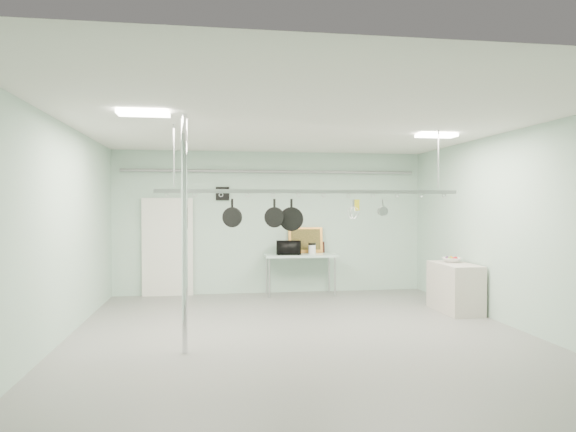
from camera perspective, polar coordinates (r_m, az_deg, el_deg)
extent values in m
plane|color=gray|center=(7.94, 1.56, -13.28)|extent=(8.00, 8.00, 0.00)
cube|color=silver|center=(7.79, 1.57, 10.10)|extent=(7.00, 8.00, 0.02)
cube|color=#ABCDBB|center=(11.65, -1.86, -0.72)|extent=(7.00, 0.02, 3.20)
cube|color=#ABCDBB|center=(8.99, 24.05, -1.36)|extent=(0.02, 8.00, 3.20)
cube|color=silver|center=(11.59, -13.22, -3.48)|extent=(1.10, 0.10, 2.20)
cube|color=black|center=(11.55, -7.29, 2.48)|extent=(0.30, 0.04, 0.30)
cylinder|color=gray|center=(11.58, -1.81, 4.97)|extent=(6.60, 0.07, 0.07)
cylinder|color=silver|center=(6.99, -11.41, -1.97)|extent=(0.08, 0.08, 3.20)
cube|color=silver|center=(11.39, 1.38, -4.39)|extent=(1.60, 0.70, 0.05)
cylinder|color=#B7B7BC|center=(11.07, -2.08, -6.90)|extent=(0.04, 0.04, 0.86)
cylinder|color=#B7B7BC|center=(11.62, -2.39, -6.51)|extent=(0.04, 0.04, 0.86)
cylinder|color=#B7B7BC|center=(11.32, 5.24, -6.72)|extent=(0.04, 0.04, 0.86)
cylinder|color=#B7B7BC|center=(11.86, 4.59, -6.36)|extent=(0.04, 0.04, 0.86)
cube|color=beige|center=(10.15, 18.06, -7.57)|extent=(0.60, 1.20, 0.90)
cube|color=#B7B7BC|center=(8.02, 2.60, 2.73)|extent=(4.80, 0.06, 0.06)
cylinder|color=#B7B7BC|center=(7.92, -12.56, 6.35)|extent=(0.02, 0.02, 0.94)
cylinder|color=#B7B7BC|center=(8.70, 16.38, 5.86)|extent=(0.02, 0.02, 0.94)
cube|color=white|center=(6.93, -15.76, 10.93)|extent=(0.65, 0.30, 0.05)
cube|color=white|center=(9.07, 16.17, 8.59)|extent=(0.65, 0.30, 0.05)
imported|color=black|center=(11.33, 0.07, -3.53)|extent=(0.58, 0.43, 0.30)
cylinder|color=white|center=(11.44, 2.69, -3.73)|extent=(0.20, 0.20, 0.20)
cube|color=#E6953D|center=(11.69, 1.96, -2.70)|extent=(0.78, 0.16, 0.58)
cube|color=black|center=(11.76, 3.36, -3.48)|extent=(0.30, 0.09, 0.25)
imported|color=silver|center=(10.29, 17.72, -4.67)|extent=(0.48, 0.48, 0.09)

